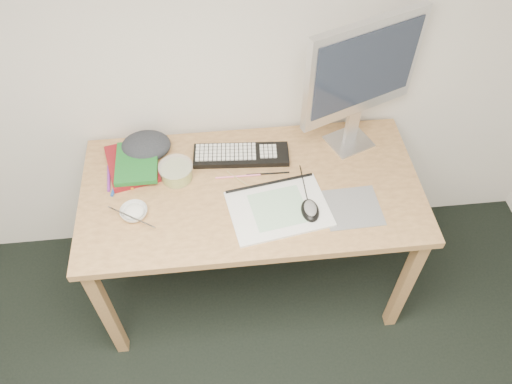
# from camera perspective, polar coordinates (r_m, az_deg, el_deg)

# --- Properties ---
(desk) EXTENTS (1.40, 0.70, 0.75)m
(desk) POSITION_cam_1_polar(r_m,az_deg,el_deg) (2.11, -0.51, -0.92)
(desk) COLOR tan
(desk) RESTS_ON ground
(mousepad) EXTENTS (0.23, 0.21, 0.00)m
(mousepad) POSITION_cam_1_polar(r_m,az_deg,el_deg) (2.02, 10.92, -1.77)
(mousepad) COLOR slate
(mousepad) RESTS_ON desk
(sketchpad) EXTENTS (0.42, 0.33, 0.01)m
(sketchpad) POSITION_cam_1_polar(r_m,az_deg,el_deg) (1.97, 2.61, -1.94)
(sketchpad) COLOR white
(sketchpad) RESTS_ON desk
(keyboard) EXTENTS (0.42, 0.16, 0.02)m
(keyboard) POSITION_cam_1_polar(r_m,az_deg,el_deg) (2.16, -1.71, 4.24)
(keyboard) COLOR black
(keyboard) RESTS_ON desk
(monitor) EXTENTS (0.49, 0.23, 0.60)m
(monitor) POSITION_cam_1_polar(r_m,az_deg,el_deg) (2.03, 12.08, 13.22)
(monitor) COLOR silver
(monitor) RESTS_ON desk
(mouse) EXTENTS (0.07, 0.11, 0.04)m
(mouse) POSITION_cam_1_polar(r_m,az_deg,el_deg) (1.95, 6.23, -1.89)
(mouse) COLOR black
(mouse) RESTS_ON sketchpad
(rice_bowl) EXTENTS (0.11, 0.11, 0.03)m
(rice_bowl) POSITION_cam_1_polar(r_m,az_deg,el_deg) (2.01, -13.75, -2.29)
(rice_bowl) COLOR silver
(rice_bowl) RESTS_ON desk
(chopsticks) EXTENTS (0.18, 0.13, 0.02)m
(chopsticks) POSITION_cam_1_polar(r_m,az_deg,el_deg) (1.97, -14.04, -2.80)
(chopsticks) COLOR #B2B2B4
(chopsticks) RESTS_ON rice_bowl
(fruit_tub) EXTENTS (0.16, 0.16, 0.07)m
(fruit_tub) POSITION_cam_1_polar(r_m,az_deg,el_deg) (2.09, -9.10, 2.29)
(fruit_tub) COLOR gold
(fruit_tub) RESTS_ON desk
(book_red) EXTENTS (0.25, 0.30, 0.03)m
(book_red) POSITION_cam_1_polar(r_m,az_deg,el_deg) (2.19, -13.98, 3.14)
(book_red) COLOR maroon
(book_red) RESTS_ON desk
(book_green) EXTENTS (0.18, 0.24, 0.02)m
(book_green) POSITION_cam_1_polar(r_m,az_deg,el_deg) (2.15, -13.47, 3.29)
(book_green) COLOR #186323
(book_green) RESTS_ON book_red
(cloth_lump) EXTENTS (0.20, 0.17, 0.07)m
(cloth_lump) POSITION_cam_1_polar(r_m,az_deg,el_deg) (2.21, -12.46, 5.17)
(cloth_lump) COLOR #222429
(cloth_lump) RESTS_ON desk
(pencil_pink) EXTENTS (0.19, 0.01, 0.01)m
(pencil_pink) POSITION_cam_1_polar(r_m,az_deg,el_deg) (2.09, -2.07, 1.80)
(pencil_pink) COLOR pink
(pencil_pink) RESTS_ON desk
(pencil_tan) EXTENTS (0.14, 0.15, 0.01)m
(pencil_tan) POSITION_cam_1_polar(r_m,az_deg,el_deg) (2.06, -1.38, 1.03)
(pencil_tan) COLOR tan
(pencil_tan) RESTS_ON desk
(pencil_black) EXTENTS (0.18, 0.01, 0.01)m
(pencil_black) POSITION_cam_1_polar(r_m,az_deg,el_deg) (2.10, 1.37, 2.12)
(pencil_black) COLOR black
(pencil_black) RESTS_ON desk
(marker_blue) EXTENTS (0.04, 0.14, 0.01)m
(marker_blue) POSITION_cam_1_polar(r_m,az_deg,el_deg) (2.14, -15.72, 0.97)
(marker_blue) COLOR #2050B0
(marker_blue) RESTS_ON desk
(marker_orange) EXTENTS (0.04, 0.12, 0.01)m
(marker_orange) POSITION_cam_1_polar(r_m,az_deg,el_deg) (2.14, -14.25, 1.53)
(marker_orange) COLOR orange
(marker_orange) RESTS_ON desk
(marker_purple) EXTENTS (0.02, 0.14, 0.01)m
(marker_purple) POSITION_cam_1_polar(r_m,az_deg,el_deg) (2.16, -16.48, 1.53)
(marker_purple) COLOR purple
(marker_purple) RESTS_ON desk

